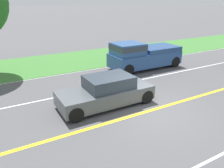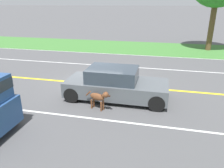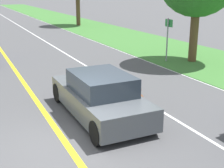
% 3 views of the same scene
% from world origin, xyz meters
% --- Properties ---
extents(ground_plane, '(400.00, 400.00, 0.00)m').
position_xyz_m(ground_plane, '(0.00, 0.00, 0.00)').
color(ground_plane, '#4C4C4F').
extents(centre_divider_line, '(0.18, 160.00, 0.01)m').
position_xyz_m(centre_divider_line, '(0.00, 0.00, 0.00)').
color(centre_divider_line, yellow).
rests_on(centre_divider_line, ground).
extents(lane_edge_line_right, '(0.14, 160.00, 0.01)m').
position_xyz_m(lane_edge_line_right, '(7.00, 0.00, 0.00)').
color(lane_edge_line_right, white).
rests_on(lane_edge_line_right, ground).
extents(lane_dash_same_dir, '(0.10, 160.00, 0.01)m').
position_xyz_m(lane_dash_same_dir, '(3.50, 0.00, 0.00)').
color(lane_dash_same_dir, white).
rests_on(lane_dash_same_dir, ground).
extents(lane_dash_oncoming, '(0.10, 160.00, 0.01)m').
position_xyz_m(lane_dash_oncoming, '(-3.50, 0.00, 0.00)').
color(lane_dash_oncoming, white).
rests_on(lane_dash_oncoming, ground).
extents(grass_verge_right, '(6.00, 160.00, 0.03)m').
position_xyz_m(grass_verge_right, '(10.00, 0.00, 0.01)').
color(grass_verge_right, '#3D7533').
rests_on(grass_verge_right, ground).
extents(ego_car, '(1.84, 4.44, 1.41)m').
position_xyz_m(ego_car, '(1.53, 1.40, 0.65)').
color(ego_car, '#51565B').
rests_on(ego_car, ground).
extents(dog, '(0.48, 1.15, 0.86)m').
position_xyz_m(dog, '(2.74, 1.00, 0.54)').
color(dog, brown).
rests_on(dog, ground).
extents(pickup_truck, '(2.10, 5.23, 1.95)m').
position_xyz_m(pickup_truck, '(5.47, -3.63, 0.98)').
color(pickup_truck, '#284C84').
rests_on(pickup_truck, ground).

